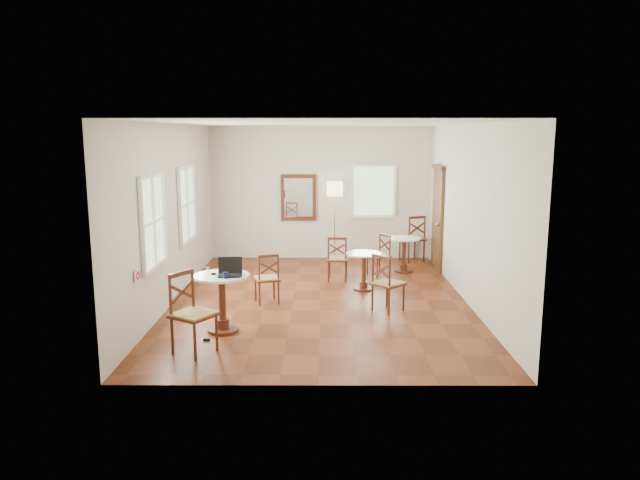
# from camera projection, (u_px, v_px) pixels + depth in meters

# --- Properties ---
(ground) EXTENTS (7.00, 7.00, 0.00)m
(ground) POSITION_uv_depth(u_px,v_px,m) (320.00, 300.00, 10.18)
(ground) COLOR #612610
(ground) RESTS_ON ground
(room_shell) EXTENTS (5.02, 7.02, 3.01)m
(room_shell) POSITION_uv_depth(u_px,v_px,m) (316.00, 189.00, 10.11)
(room_shell) COLOR beige
(room_shell) RESTS_ON ground
(cafe_table_near) EXTENTS (0.80, 0.80, 0.84)m
(cafe_table_near) POSITION_uv_depth(u_px,v_px,m) (222.00, 297.00, 8.48)
(cafe_table_near) COLOR #4B2112
(cafe_table_near) RESTS_ON ground
(cafe_table_mid) EXTENTS (0.65, 0.65, 0.69)m
(cafe_table_mid) POSITION_uv_depth(u_px,v_px,m) (364.00, 267.00, 10.78)
(cafe_table_mid) COLOR #4B2112
(cafe_table_mid) RESTS_ON ground
(cafe_table_back) EXTENTS (0.68, 0.68, 0.72)m
(cafe_table_back) POSITION_uv_depth(u_px,v_px,m) (404.00, 251.00, 12.18)
(cafe_table_back) COLOR #4B2112
(cafe_table_back) RESTS_ON ground
(chair_near_a) EXTENTS (0.50, 0.50, 0.86)m
(chair_near_a) POSITION_uv_depth(u_px,v_px,m) (267.00, 278.00, 9.93)
(chair_near_a) COLOR #4B2112
(chair_near_a) RESTS_ON ground
(chair_near_b) EXTENTS (0.68, 0.68, 1.07)m
(chair_near_b) POSITION_uv_depth(u_px,v_px,m) (192.00, 313.00, 7.66)
(chair_near_b) COLOR #4B2112
(chair_near_b) RESTS_ON ground
(chair_mid_a) EXTENTS (0.44, 0.44, 0.88)m
(chair_mid_a) POSITION_uv_depth(u_px,v_px,m) (337.00, 259.00, 11.44)
(chair_mid_a) COLOR #4B2112
(chair_mid_a) RESTS_ON ground
(chair_mid_b) EXTENTS (0.61, 0.61, 0.94)m
(chair_mid_b) POSITION_uv_depth(u_px,v_px,m) (387.00, 283.00, 9.46)
(chair_mid_b) COLOR #4B2112
(chair_mid_b) RESTS_ON ground
(chair_back_a) EXTENTS (0.63, 0.63, 1.04)m
(chair_back_a) POSITION_uv_depth(u_px,v_px,m) (413.00, 238.00, 13.17)
(chair_back_a) COLOR #4B2112
(chair_back_a) RESTS_ON ground
(chair_back_b) EXTENTS (0.53, 0.53, 0.83)m
(chair_back_b) POSITION_uv_depth(u_px,v_px,m) (379.00, 255.00, 11.85)
(chair_back_b) COLOR #4B2112
(chair_back_b) RESTS_ON ground
(floor_lamp) EXTENTS (0.35, 0.35, 1.79)m
(floor_lamp) POSITION_uv_depth(u_px,v_px,m) (335.00, 194.00, 13.01)
(floor_lamp) COLOR #BF8C3F
(floor_lamp) RESTS_ON ground
(laptop) EXTENTS (0.37, 0.32, 0.25)m
(laptop) POSITION_uv_depth(u_px,v_px,m) (230.00, 271.00, 8.40)
(laptop) COLOR black
(laptop) RESTS_ON cafe_table_near
(mouse) EXTENTS (0.09, 0.06, 0.03)m
(mouse) POSITION_uv_depth(u_px,v_px,m) (213.00, 274.00, 8.42)
(mouse) COLOR black
(mouse) RESTS_ON cafe_table_near
(navy_mug) EXTENTS (0.11, 0.07, 0.09)m
(navy_mug) POSITION_uv_depth(u_px,v_px,m) (226.00, 275.00, 8.22)
(navy_mug) COLOR black
(navy_mug) RESTS_ON cafe_table_near
(water_glass) EXTENTS (0.06, 0.06, 0.10)m
(water_glass) POSITION_uv_depth(u_px,v_px,m) (207.00, 270.00, 8.49)
(water_glass) COLOR white
(water_glass) RESTS_ON cafe_table_near
(power_adapter) EXTENTS (0.09, 0.05, 0.04)m
(power_adapter) POSITION_uv_depth(u_px,v_px,m) (207.00, 339.00, 8.18)
(power_adapter) COLOR black
(power_adapter) RESTS_ON ground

